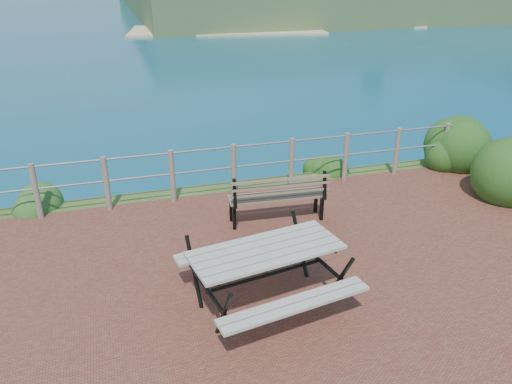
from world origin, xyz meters
TOP-DOWN VIEW (x-y plane):
  - ground at (0.00, 0.00)m, footprint 10.00×7.00m
  - safety_railing at (0.00, 3.35)m, footprint 9.40×0.10m
  - picnic_table at (-0.44, -0.02)m, footprint 1.99×1.63m
  - park_bench at (0.42, 2.11)m, footprint 1.66×0.52m
  - shrub_right_front at (5.20, 2.06)m, footprint 1.36×1.36m
  - shrub_right_edge at (4.81, 3.52)m, footprint 1.23×1.23m
  - shrub_lip_west at (-3.45, 3.99)m, footprint 0.83×0.83m
  - shrub_lip_east at (2.13, 4.05)m, footprint 0.82×0.82m

SIDE VIEW (x-z plane):
  - ground at x=0.00m, z-range -0.06..0.06m
  - shrub_right_front at x=5.20m, z-range -0.97..0.97m
  - shrub_right_edge at x=4.81m, z-range -0.88..0.88m
  - shrub_lip_west at x=-3.45m, z-range -0.29..0.29m
  - shrub_lip_east at x=2.13m, z-range -0.29..0.29m
  - picnic_table at x=-0.44m, z-range 0.11..0.91m
  - safety_railing at x=0.00m, z-range 0.07..1.07m
  - park_bench at x=0.42m, z-range 0.15..1.07m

